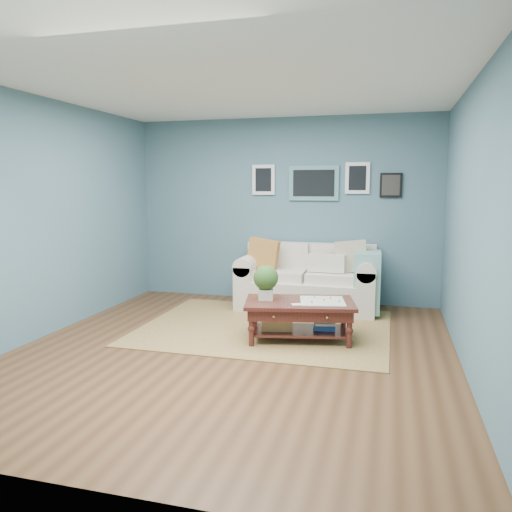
% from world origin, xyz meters
% --- Properties ---
extents(room_shell, '(5.00, 5.02, 2.70)m').
position_xyz_m(room_shell, '(0.01, 0.06, 1.36)').
color(room_shell, brown).
rests_on(room_shell, ground).
extents(area_rug, '(2.93, 2.35, 0.01)m').
position_xyz_m(area_rug, '(0.11, 0.93, 0.01)').
color(area_rug, brown).
rests_on(area_rug, ground).
extents(loveseat, '(1.94, 0.88, 1.00)m').
position_xyz_m(loveseat, '(0.53, 2.03, 0.41)').
color(loveseat, white).
rests_on(loveseat, ground).
extents(coffee_table, '(1.31, 0.92, 0.84)m').
position_xyz_m(coffee_table, '(0.54, 0.55, 0.37)').
color(coffee_table, '#381212').
rests_on(coffee_table, ground).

